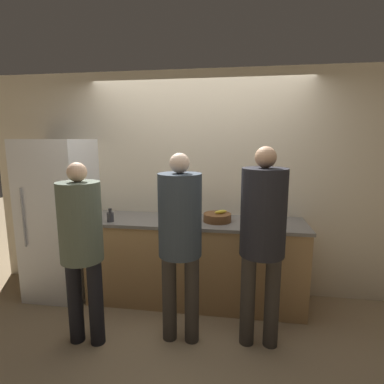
% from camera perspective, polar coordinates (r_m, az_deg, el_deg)
% --- Properties ---
extents(ground_plane, '(14.00, 14.00, 0.00)m').
position_cam_1_polar(ground_plane, '(3.38, -0.40, -22.75)').
color(ground_plane, '#9E8460').
extents(wall_back, '(5.20, 0.06, 2.60)m').
position_cam_1_polar(wall_back, '(3.55, 1.28, 1.45)').
color(wall_back, beige).
rests_on(wall_back, ground_plane).
extents(counter, '(2.40, 0.66, 0.95)m').
position_cam_1_polar(counter, '(3.47, 0.55, -12.89)').
color(counter, tan).
rests_on(counter, ground_plane).
extents(refrigerator, '(0.69, 0.70, 1.83)m').
position_cam_1_polar(refrigerator, '(3.84, -23.67, -4.63)').
color(refrigerator, white).
rests_on(refrigerator, ground_plane).
extents(person_left, '(0.36, 0.36, 1.64)m').
position_cam_1_polar(person_left, '(2.78, -20.33, -8.27)').
color(person_left, black).
rests_on(person_left, ground_plane).
extents(person_center, '(0.38, 0.38, 1.72)m').
position_cam_1_polar(person_center, '(2.62, -2.29, -7.42)').
color(person_center, '#38332D').
rests_on(person_center, ground_plane).
extents(person_right, '(0.38, 0.38, 1.77)m').
position_cam_1_polar(person_right, '(2.62, 13.32, -6.83)').
color(person_right, '#38332D').
rests_on(person_right, ground_plane).
extents(fruit_bowl, '(0.30, 0.30, 0.13)m').
position_cam_1_polar(fruit_bowl, '(3.26, 4.85, -4.83)').
color(fruit_bowl, brown).
rests_on(fruit_bowl, counter).
extents(utensil_crock, '(0.12, 0.12, 0.31)m').
position_cam_1_polar(utensil_crock, '(3.37, 0.51, -3.75)').
color(utensil_crock, silver).
rests_on(utensil_crock, counter).
extents(bottle_green, '(0.05, 0.05, 0.17)m').
position_cam_1_polar(bottle_green, '(3.46, -5.94, -3.62)').
color(bottle_green, '#236033').
rests_on(bottle_green, counter).
extents(bottle_dark, '(0.07, 0.07, 0.14)m').
position_cam_1_polar(bottle_dark, '(3.35, -15.29, -4.53)').
color(bottle_dark, '#333338').
rests_on(bottle_dark, counter).
extents(cup_white, '(0.08, 0.08, 0.09)m').
position_cam_1_polar(cup_white, '(3.51, 12.49, -3.97)').
color(cup_white, white).
rests_on(cup_white, counter).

